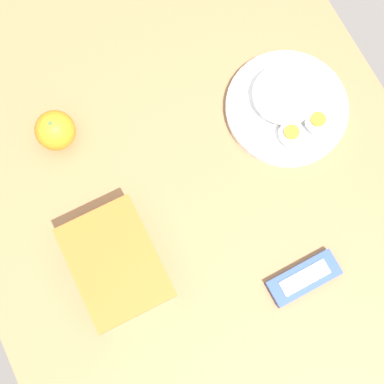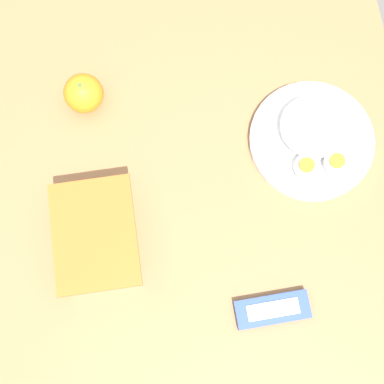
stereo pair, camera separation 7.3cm
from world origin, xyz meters
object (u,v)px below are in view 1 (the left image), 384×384
food_container (118,265)px  orange_fruit (55,130)px  candy_bar (304,278)px  rice_plate (287,105)px

food_container → orange_fruit: 0.28m
food_container → candy_bar: size_ratio=1.45×
food_container → rice_plate: food_container is taller
food_container → candy_bar: food_container is taller
orange_fruit → rice_plate: orange_fruit is taller
food_container → orange_fruit: size_ratio=2.54×
food_container → orange_fruit: food_container is taller
rice_plate → candy_bar: size_ratio=1.79×
orange_fruit → candy_bar: 0.54m
orange_fruit → rice_plate: bearing=-109.0°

